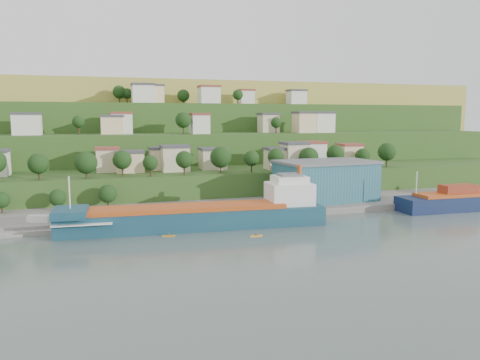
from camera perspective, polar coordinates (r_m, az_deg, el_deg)
name	(u,v)px	position (r m, az deg, el deg)	size (l,w,h in m)	color
ground	(259,233)	(117.13, 2.31, -6.50)	(500.00, 500.00, 0.00)	#404E4B
quay	(289,208)	(149.71, 6.00, -3.43)	(220.00, 26.00, 4.00)	slate
pebble_beach	(31,229)	(133.41, -24.15, -5.42)	(40.00, 18.00, 2.40)	slate
hillside	(165,166)	(279.87, -9.18, 1.66)	(360.00, 210.34, 96.00)	#284719
cargo_ship_near	(203,217)	(122.92, -4.48, -4.49)	(69.23, 14.81, 17.66)	#13324A
warehouse	(326,180)	(154.23, 10.39, -0.01)	(32.50, 21.56, 12.80)	#1E525B
caravan	(39,220)	(130.84, -23.32, -4.52)	(5.40, 2.25, 2.52)	silver
dinghy	(84,220)	(130.64, -18.54, -4.68)	(4.18, 1.57, 0.84)	silver
kayak_orange	(169,235)	(115.36, -8.67, -6.68)	(3.17, 1.23, 0.78)	orange
kayak_yellow	(256,235)	(114.04, 1.99, -6.76)	(3.20, 0.75, 0.79)	orange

